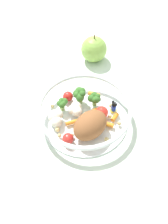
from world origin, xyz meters
The scene contains 4 objects.
ground_plane centered at (0.00, 0.00, 0.00)m, with size 2.40×2.40×0.00m, color silver.
food_container centered at (0.01, 0.00, 0.03)m, with size 0.23×0.23×0.07m.
loose_apple centered at (0.16, 0.18, 0.04)m, with size 0.08×0.08×0.09m.
folded_napkin centered at (-0.10, -0.18, 0.00)m, with size 0.12×0.12×0.01m, color silver.
Camera 1 is at (-0.19, -0.32, 0.53)m, focal length 40.41 mm.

